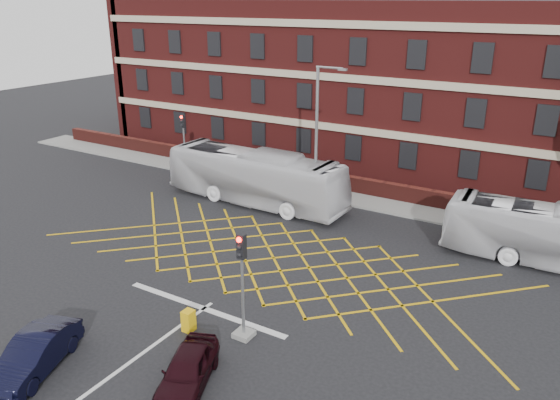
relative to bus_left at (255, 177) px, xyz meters
The scene contains 15 objects.
ground 9.70m from the bus_left, 57.76° to the right, with size 120.00×120.00×0.00m, color black.
victorian_building 16.13m from the bus_left, 68.99° to the left, with size 51.00×12.17×20.40m.
boundary_wall 7.17m from the bus_left, 43.98° to the left, with size 56.00×0.50×1.10m, color #4C1814.
far_pavement 6.63m from the bus_left, 37.55° to the left, with size 60.00×3.00×0.12m, color slate.
box_junction_hatching 8.11m from the bus_left, 50.03° to the right, with size 11.50×0.12×0.02m, color #CC990C.
stop_line 12.76m from the bus_left, 66.25° to the right, with size 8.00×0.30×0.02m, color silver.
bus_left is the anchor object (origin of this frame).
bus_right 17.19m from the bus_left, ahead, with size 2.51×10.73×2.99m, color silver.
car_navy 17.96m from the bus_left, 81.52° to the right, with size 1.40×4.03×1.33m, color black.
car_maroon 17.41m from the bus_left, 63.87° to the right, with size 1.45×3.61×1.23m, color black.
traffic_light_near 14.53m from the bus_left, 58.22° to the right, with size 0.70×0.70×4.27m.
traffic_light_far 8.53m from the bus_left, 161.13° to the left, with size 0.70×0.70×4.27m.
street_lamp 4.17m from the bus_left, ahead, with size 2.25×1.00×8.63m.
direction_signs 8.12m from the bus_left, 155.38° to the left, with size 1.10×0.16×2.20m.
utility_cabinet 14.31m from the bus_left, 66.92° to the right, with size 0.41×0.44×0.87m, color #E7B00D.
Camera 1 is at (12.93, -18.72, 12.20)m, focal length 35.00 mm.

